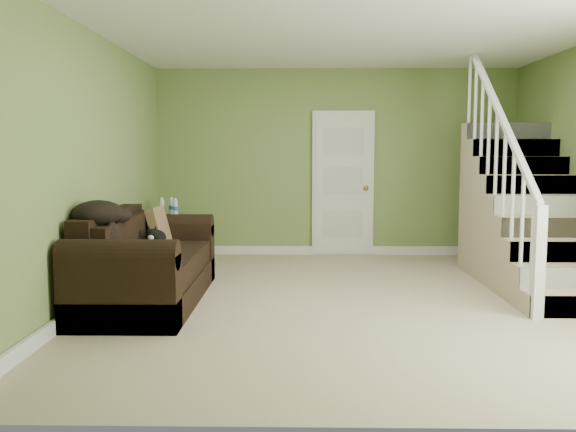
{
  "coord_description": "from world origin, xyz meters",
  "views": [
    {
      "loc": [
        -0.53,
        -5.83,
        1.45
      ],
      "look_at": [
        -0.63,
        0.25,
        0.81
      ],
      "focal_mm": 38.0,
      "sensor_mm": 36.0,
      "label": 1
    }
  ],
  "objects_px": {
    "sofa": "(144,268)",
    "banana": "(158,255)",
    "side_table": "(170,241)",
    "cat": "(156,238)"
  },
  "relations": [
    {
      "from": "sofa",
      "to": "side_table",
      "type": "distance_m",
      "value": 1.84
    },
    {
      "from": "side_table",
      "to": "banana",
      "type": "bearing_deg",
      "value": -81.12
    },
    {
      "from": "side_table",
      "to": "banana",
      "type": "xyz_separation_m",
      "value": [
        0.33,
        -2.11,
        0.17
      ]
    },
    {
      "from": "sofa",
      "to": "banana",
      "type": "bearing_deg",
      "value": -54.02
    },
    {
      "from": "sofa",
      "to": "cat",
      "type": "xyz_separation_m",
      "value": [
        0.04,
        0.35,
        0.23
      ]
    },
    {
      "from": "sofa",
      "to": "banana",
      "type": "relative_size",
      "value": 11.42
    },
    {
      "from": "sofa",
      "to": "side_table",
      "type": "xyz_separation_m",
      "value": [
        -0.13,
        1.84,
        -0.0
      ]
    },
    {
      "from": "sofa",
      "to": "side_table",
      "type": "bearing_deg",
      "value": 94.11
    },
    {
      "from": "side_table",
      "to": "cat",
      "type": "bearing_deg",
      "value": -83.49
    },
    {
      "from": "side_table",
      "to": "cat",
      "type": "distance_m",
      "value": 1.51
    }
  ]
}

